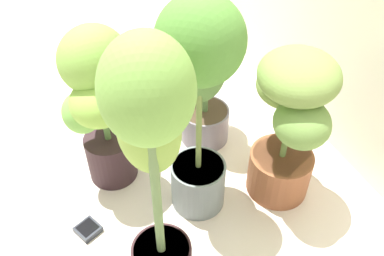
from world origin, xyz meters
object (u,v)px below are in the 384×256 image
potted_plant_back_left (205,61)px  potted_plant_front_right (152,157)px  hygrometer_box (88,229)px  potted_plant_center (198,89)px  potted_plant_front_left (99,96)px  potted_plant_back_center (290,119)px

potted_plant_back_left → potted_plant_front_right: (0.58, -0.41, 0.16)m
potted_plant_back_left → hygrometer_box: 0.79m
potted_plant_center → potted_plant_back_left: 0.39m
hygrometer_box → potted_plant_center: bearing=-25.3°
potted_plant_front_left → hygrometer_box: (0.25, -0.16, -0.40)m
potted_plant_center → potted_plant_front_left: (-0.25, -0.28, -0.12)m
potted_plant_center → potted_plant_back_left: size_ratio=1.18×
potted_plant_back_center → potted_plant_front_right: 0.61m
potted_plant_back_left → hygrometer_box: size_ratio=6.81×
potted_plant_back_center → potted_plant_back_left: potted_plant_back_left is taller
potted_plant_center → potted_plant_back_center: (0.09, 0.32, -0.16)m
potted_plant_back_center → potted_plant_back_left: bearing=-161.2°
potted_plant_front_right → hygrometer_box: bearing=-142.3°
potted_plant_front_left → potted_plant_back_left: 0.46m
potted_plant_front_right → hygrometer_box: potted_plant_front_right is taller
potted_plant_back_center → potted_plant_front_right: size_ratio=0.68×
potted_plant_back_left → potted_plant_center: bearing=-28.5°
hygrometer_box → potted_plant_back_left: bearing=2.6°
potted_plant_back_left → potted_plant_front_left: bearing=-80.7°
potted_plant_front_left → potted_plant_front_right: potted_plant_front_right is taller
potted_plant_center → potted_plant_back_center: size_ratio=1.36×
potted_plant_center → potted_plant_front_right: (0.26, -0.24, 0.03)m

